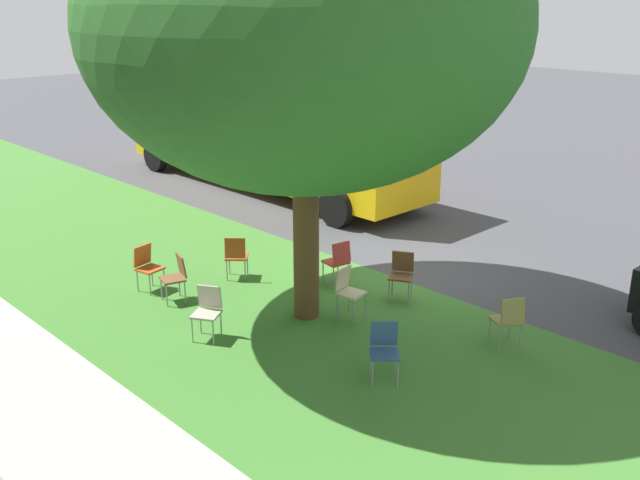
# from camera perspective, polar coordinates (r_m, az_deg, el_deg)

# --- Properties ---
(ground) EXTENTS (80.00, 80.00, 0.00)m
(ground) POSITION_cam_1_polar(r_m,az_deg,el_deg) (14.46, 6.72, -2.85)
(ground) COLOR #424247
(grass_verge) EXTENTS (48.00, 6.00, 0.01)m
(grass_verge) POSITION_cam_1_polar(r_m,az_deg,el_deg) (12.33, -2.83, -6.73)
(grass_verge) COLOR #3D752D
(grass_verge) RESTS_ON ground
(sidewalk_strip) EXTENTS (48.00, 2.80, 0.01)m
(sidewalk_strip) POSITION_cam_1_polar(r_m,az_deg,el_deg) (10.35, -21.94, -13.67)
(sidewalk_strip) COLOR #ADA89E
(sidewalk_strip) RESTS_ON ground
(street_tree) EXTENTS (6.90, 6.90, 7.42)m
(street_tree) POSITION_cam_1_polar(r_m,az_deg,el_deg) (11.49, -1.22, 16.56)
(street_tree) COLOR brown
(street_tree) RESTS_ON ground
(chair_0) EXTENTS (0.49, 0.49, 0.88)m
(chair_0) POSITION_cam_1_polar(r_m,az_deg,el_deg) (13.91, -13.54, -1.88)
(chair_0) COLOR #C64C1E
(chair_0) RESTS_ON ground
(chair_1) EXTENTS (0.57, 0.57, 0.88)m
(chair_1) POSITION_cam_1_polar(r_m,az_deg,el_deg) (13.26, 6.48, -2.50)
(chair_1) COLOR brown
(chair_1) RESTS_ON ground
(chair_2) EXTENTS (0.57, 0.58, 0.88)m
(chair_2) POSITION_cam_1_polar(r_m,az_deg,el_deg) (11.83, -8.90, -5.36)
(chair_2) COLOR #ADA393
(chair_2) RESTS_ON ground
(chair_3) EXTENTS (0.48, 0.48, 0.88)m
(chair_3) POSITION_cam_1_polar(r_m,az_deg,el_deg) (12.45, 2.21, -3.84)
(chair_3) COLOR beige
(chair_3) RESTS_ON ground
(chair_4) EXTENTS (0.48, 0.48, 0.88)m
(chair_4) POSITION_cam_1_polar(r_m,az_deg,el_deg) (13.78, 1.44, -1.52)
(chair_4) COLOR #B7332D
(chair_4) RESTS_ON ground
(chair_5) EXTENTS (0.59, 0.59, 0.88)m
(chair_5) POSITION_cam_1_polar(r_m,az_deg,el_deg) (10.53, 5.12, -8.42)
(chair_5) COLOR #335184
(chair_5) RESTS_ON ground
(chair_6) EXTENTS (0.57, 0.56, 0.88)m
(chair_6) POSITION_cam_1_polar(r_m,az_deg,el_deg) (11.75, 14.72, -5.96)
(chair_6) COLOR olive
(chair_6) RESTS_ON ground
(chair_7) EXTENTS (0.52, 0.52, 0.88)m
(chair_7) POSITION_cam_1_polar(r_m,az_deg,el_deg) (13.31, -11.33, -2.67)
(chair_7) COLOR brown
(chair_7) RESTS_ON ground
(chair_8) EXTENTS (0.59, 0.59, 0.88)m
(chair_8) POSITION_cam_1_polar(r_m,az_deg,el_deg) (14.13, -6.66, -1.12)
(chair_8) COLOR #C64C1E
(chair_8) RESTS_ON ground
(school_bus) EXTENTS (10.40, 2.80, 2.88)m
(school_bus) POSITION_cam_1_polar(r_m,az_deg,el_deg) (20.65, -4.19, 8.95)
(school_bus) COLOR yellow
(school_bus) RESTS_ON ground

